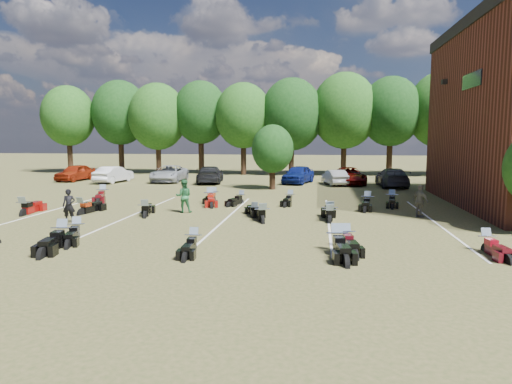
% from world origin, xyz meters
% --- Properties ---
extents(ground, '(160.00, 160.00, 0.00)m').
position_xyz_m(ground, '(0.00, 0.00, 0.00)').
color(ground, brown).
rests_on(ground, ground).
extents(car_0, '(2.26, 4.56, 1.50)m').
position_xyz_m(car_0, '(-20.51, 19.80, 0.75)').
color(car_0, maroon).
rests_on(car_0, ground).
extents(car_1, '(2.05, 4.50, 1.43)m').
position_xyz_m(car_1, '(-16.34, 18.74, 0.71)').
color(car_1, silver).
rests_on(car_1, ground).
extents(car_2, '(2.59, 5.32, 1.46)m').
position_xyz_m(car_2, '(-11.74, 20.14, 0.73)').
color(car_2, '#9D9FA5').
rests_on(car_2, ground).
extents(car_3, '(2.75, 5.30, 1.47)m').
position_xyz_m(car_3, '(-7.85, 19.57, 0.73)').
color(car_3, black).
rests_on(car_3, ground).
extents(car_4, '(3.01, 4.90, 1.56)m').
position_xyz_m(car_4, '(-0.24, 20.23, 0.78)').
color(car_4, navy).
rests_on(car_4, ground).
extents(car_5, '(2.22, 4.09, 1.28)m').
position_xyz_m(car_5, '(2.84, 19.32, 0.64)').
color(car_5, '#A7A7A2').
rests_on(car_5, ground).
extents(car_6, '(2.88, 5.34, 1.42)m').
position_xyz_m(car_6, '(4.04, 20.04, 0.71)').
color(car_6, '#4E0604').
rests_on(car_6, ground).
extents(car_7, '(2.24, 5.23, 1.50)m').
position_xyz_m(car_7, '(7.36, 18.61, 0.75)').
color(car_7, '#38383D').
rests_on(car_7, ground).
extents(person_black, '(0.66, 0.53, 1.59)m').
position_xyz_m(person_black, '(-10.19, 0.83, 0.79)').
color(person_black, black).
rests_on(person_black, ground).
extents(person_green, '(1.00, 0.86, 1.77)m').
position_xyz_m(person_green, '(-5.60, 4.23, 0.88)').
color(person_green, '#266536').
rests_on(person_green, ground).
extents(person_grey, '(0.90, 1.01, 1.65)m').
position_xyz_m(person_grey, '(6.57, 4.49, 0.82)').
color(person_grey, '#625E54').
rests_on(person_grey, ground).
extents(motorcycle_0, '(1.21, 2.55, 1.36)m').
position_xyz_m(motorcycle_0, '(-7.98, -3.55, 0.00)').
color(motorcycle_0, black).
rests_on(motorcycle_0, ground).
extents(motorcycle_2, '(1.32, 2.28, 1.21)m').
position_xyz_m(motorcycle_2, '(-8.01, -2.41, 0.00)').
color(motorcycle_2, black).
rests_on(motorcycle_2, ground).
extents(motorcycle_3, '(0.79, 2.06, 1.13)m').
position_xyz_m(motorcycle_3, '(-2.91, -3.55, 0.00)').
color(motorcycle_3, black).
rests_on(motorcycle_3, ground).
extents(motorcycle_4, '(1.08, 2.55, 1.38)m').
position_xyz_m(motorcycle_4, '(2.18, -3.09, 0.00)').
color(motorcycle_4, black).
rests_on(motorcycle_4, ground).
extents(motorcycle_5, '(0.99, 2.25, 1.21)m').
position_xyz_m(motorcycle_5, '(2.53, -2.40, 0.00)').
color(motorcycle_5, black).
rests_on(motorcycle_5, ground).
extents(motorcycle_6, '(0.88, 2.14, 1.16)m').
position_xyz_m(motorcycle_6, '(7.40, -2.40, 0.00)').
color(motorcycle_6, '#470A11').
rests_on(motorcycle_6, ground).
extents(motorcycle_7, '(1.09, 2.55, 1.38)m').
position_xyz_m(motorcycle_7, '(-13.50, 2.20, 0.00)').
color(motorcycle_7, maroon).
rests_on(motorcycle_7, ground).
extents(motorcycle_8, '(1.08, 2.41, 1.30)m').
position_xyz_m(motorcycle_8, '(-10.68, 2.85, 0.00)').
color(motorcycle_8, black).
rests_on(motorcycle_8, ground).
extents(motorcycle_9, '(1.28, 2.41, 1.28)m').
position_xyz_m(motorcycle_9, '(-7.10, 2.51, 0.00)').
color(motorcycle_9, black).
rests_on(motorcycle_9, ground).
extents(motorcycle_10, '(1.23, 2.11, 1.12)m').
position_xyz_m(motorcycle_10, '(-1.68, 3.27, 0.00)').
color(motorcycle_10, black).
rests_on(motorcycle_10, ground).
extents(motorcycle_11, '(1.37, 2.49, 1.33)m').
position_xyz_m(motorcycle_11, '(-1.10, 1.93, 0.00)').
color(motorcycle_11, black).
rests_on(motorcycle_11, ground).
extents(motorcycle_12, '(0.84, 2.51, 1.39)m').
position_xyz_m(motorcycle_12, '(2.05, 2.62, 0.00)').
color(motorcycle_12, black).
rests_on(motorcycle_12, ground).
extents(motorcycle_13, '(0.73, 2.26, 1.26)m').
position_xyz_m(motorcycle_13, '(2.04, 2.39, 0.00)').
color(motorcycle_13, black).
rests_on(motorcycle_13, ground).
extents(motorcycle_14, '(1.46, 2.56, 1.36)m').
position_xyz_m(motorcycle_14, '(-12.14, 8.18, 0.00)').
color(motorcycle_14, '#490A0F').
rests_on(motorcycle_14, ground).
extents(motorcycle_15, '(1.41, 2.55, 1.35)m').
position_xyz_m(motorcycle_15, '(-5.00, 7.64, 0.00)').
color(motorcycle_15, maroon).
rests_on(motorcycle_15, ground).
extents(motorcycle_16, '(1.24, 2.10, 1.12)m').
position_xyz_m(motorcycle_16, '(-3.14, 7.85, 0.00)').
color(motorcycle_16, black).
rests_on(motorcycle_16, ground).
extents(motorcycle_17, '(0.69, 2.14, 1.19)m').
position_xyz_m(motorcycle_17, '(-5.04, 8.77, 0.00)').
color(motorcycle_17, black).
rests_on(motorcycle_17, ground).
extents(motorcycle_18, '(0.92, 2.14, 1.16)m').
position_xyz_m(motorcycle_18, '(-0.19, 8.28, 0.00)').
color(motorcycle_18, black).
rests_on(motorcycle_18, ground).
extents(motorcycle_19, '(1.00, 2.30, 1.24)m').
position_xyz_m(motorcycle_19, '(5.84, 8.60, 0.00)').
color(motorcycle_19, black).
rests_on(motorcycle_19, ground).
extents(motorcycle_20, '(1.14, 2.44, 1.31)m').
position_xyz_m(motorcycle_20, '(4.28, 7.26, 0.00)').
color(motorcycle_20, black).
rests_on(motorcycle_20, ground).
extents(tree_line, '(56.00, 6.00, 9.79)m').
position_xyz_m(tree_line, '(-1.00, 29.00, 6.31)').
color(tree_line, black).
rests_on(tree_line, ground).
extents(young_tree_midfield, '(3.20, 3.20, 4.70)m').
position_xyz_m(young_tree_midfield, '(-2.00, 15.50, 3.09)').
color(young_tree_midfield, black).
rests_on(young_tree_midfield, ground).
extents(parking_lines, '(20.10, 14.00, 0.01)m').
position_xyz_m(parking_lines, '(-3.00, 3.00, 0.01)').
color(parking_lines, silver).
rests_on(parking_lines, ground).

